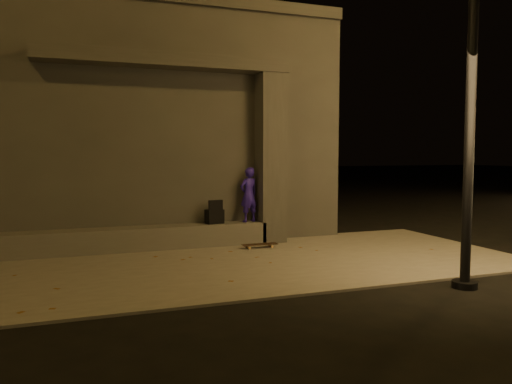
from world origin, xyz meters
name	(u,v)px	position (x,y,z in m)	size (l,w,h in m)	color
ground	(257,297)	(0.00, 0.00, 0.00)	(120.00, 120.00, 0.00)	black
sidewalk	(217,265)	(0.00, 2.00, 0.02)	(11.00, 4.40, 0.04)	#69625C
building	(128,127)	(-1.00, 6.49, 2.61)	(9.00, 5.10, 5.22)	#3B3935
ledge	(119,240)	(-1.50, 3.75, 0.27)	(6.00, 0.55, 0.45)	#55524D
column	(271,159)	(1.70, 3.75, 1.84)	(0.55, 0.55, 3.60)	#3B3935
canopy	(167,61)	(-0.50, 3.80, 3.78)	(5.00, 0.70, 0.28)	#3B3935
skateboarder	(249,195)	(1.20, 3.75, 1.07)	(0.42, 0.28, 1.16)	#25168F
backpack	(214,215)	(0.44, 3.75, 0.66)	(0.39, 0.29, 0.50)	black
skateboard	(260,245)	(1.21, 3.10, 0.11)	(0.73, 0.20, 0.08)	black
street_lamp_0	(473,17)	(3.00, -0.61, 3.85)	(0.36, 0.36, 6.75)	black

